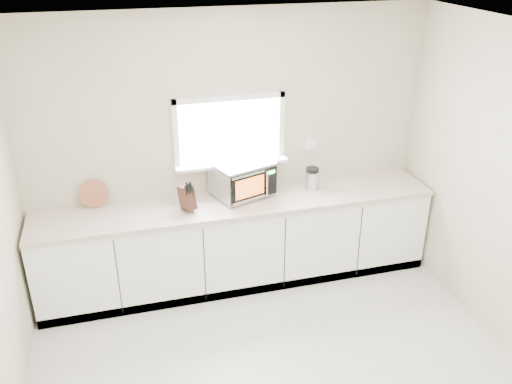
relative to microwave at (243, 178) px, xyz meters
name	(u,v)px	position (x,y,z in m)	size (l,w,h in m)	color
back_wall	(230,148)	(-0.08, 0.18, 0.26)	(4.00, 0.17, 2.70)	#B2A88D
cabinets	(238,243)	(-0.08, -0.12, -0.66)	(3.92, 0.60, 0.88)	white
countertop	(238,203)	(-0.08, -0.13, -0.20)	(3.92, 0.64, 0.04)	beige
microwave	(243,178)	(0.00, 0.00, 0.00)	(0.65, 0.58, 0.35)	black
knife_block	(187,197)	(-0.58, -0.18, -0.05)	(0.17, 0.23, 0.31)	#412117
cutting_board	(94,194)	(-1.42, 0.12, -0.05)	(0.27, 0.27, 0.02)	#A86341
coffee_grinder	(312,178)	(0.71, -0.05, -0.07)	(0.17, 0.17, 0.24)	silver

